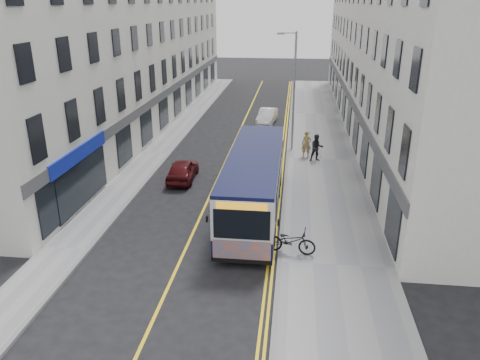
% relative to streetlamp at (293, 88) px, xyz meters
% --- Properties ---
extents(ground, '(140.00, 140.00, 0.00)m').
position_rel_streetlamp_xyz_m(ground, '(-4.17, -14.00, -4.38)').
color(ground, black).
rests_on(ground, ground).
extents(pavement_east, '(4.50, 64.00, 0.12)m').
position_rel_streetlamp_xyz_m(pavement_east, '(2.08, -2.00, -4.32)').
color(pavement_east, gray).
rests_on(pavement_east, ground).
extents(pavement_west, '(2.00, 64.00, 0.12)m').
position_rel_streetlamp_xyz_m(pavement_west, '(-9.17, -2.00, -4.32)').
color(pavement_west, gray).
rests_on(pavement_west, ground).
extents(kerb_east, '(0.18, 64.00, 0.13)m').
position_rel_streetlamp_xyz_m(kerb_east, '(-0.17, -2.00, -4.32)').
color(kerb_east, slate).
rests_on(kerb_east, ground).
extents(kerb_west, '(0.18, 64.00, 0.13)m').
position_rel_streetlamp_xyz_m(kerb_west, '(-8.17, -2.00, -4.32)').
color(kerb_west, slate).
rests_on(kerb_west, ground).
extents(road_centre_line, '(0.12, 64.00, 0.01)m').
position_rel_streetlamp_xyz_m(road_centre_line, '(-4.17, -2.00, -4.38)').
color(road_centre_line, yellow).
rests_on(road_centre_line, ground).
extents(road_dbl_yellow_inner, '(0.10, 64.00, 0.01)m').
position_rel_streetlamp_xyz_m(road_dbl_yellow_inner, '(-0.62, -2.00, -4.38)').
color(road_dbl_yellow_inner, yellow).
rests_on(road_dbl_yellow_inner, ground).
extents(road_dbl_yellow_outer, '(0.10, 64.00, 0.01)m').
position_rel_streetlamp_xyz_m(road_dbl_yellow_outer, '(-0.42, -2.00, -4.38)').
color(road_dbl_yellow_outer, yellow).
rests_on(road_dbl_yellow_outer, ground).
extents(terrace_east, '(6.00, 46.00, 13.00)m').
position_rel_streetlamp_xyz_m(terrace_east, '(7.33, 7.00, 2.12)').
color(terrace_east, white).
rests_on(terrace_east, ground).
extents(terrace_west, '(6.00, 46.00, 13.00)m').
position_rel_streetlamp_xyz_m(terrace_west, '(-13.17, 7.00, 2.12)').
color(terrace_west, beige).
rests_on(terrace_west, ground).
extents(streetlamp, '(1.32, 0.18, 8.00)m').
position_rel_streetlamp_xyz_m(streetlamp, '(0.00, 0.00, 0.00)').
color(streetlamp, gray).
rests_on(streetlamp, ground).
extents(city_bus, '(2.48, 10.59, 3.08)m').
position_rel_streetlamp_xyz_m(city_bus, '(-1.62, -10.57, -2.70)').
color(city_bus, black).
rests_on(city_bus, ground).
extents(bicycle, '(2.16, 1.02, 1.09)m').
position_rel_streetlamp_xyz_m(bicycle, '(0.23, -14.50, -3.72)').
color(bicycle, black).
rests_on(bicycle, pavement_east).
extents(pedestrian_near, '(0.64, 0.43, 1.74)m').
position_rel_streetlamp_xyz_m(pedestrian_near, '(1.05, -1.67, -3.39)').
color(pedestrian_near, olive).
rests_on(pedestrian_near, pavement_east).
extents(pedestrian_far, '(0.95, 0.81, 1.74)m').
position_rel_streetlamp_xyz_m(pedestrian_far, '(1.69, -2.38, -3.39)').
color(pedestrian_far, black).
rests_on(pedestrian_far, pavement_east).
extents(car_white, '(1.70, 3.88, 1.24)m').
position_rel_streetlamp_xyz_m(car_white, '(-2.14, 7.55, -3.76)').
color(car_white, white).
rests_on(car_white, ground).
extents(car_maroon, '(1.57, 3.66, 1.23)m').
position_rel_streetlamp_xyz_m(car_maroon, '(-6.17, -6.50, -3.77)').
color(car_maroon, '#4A0C10').
rests_on(car_maroon, ground).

